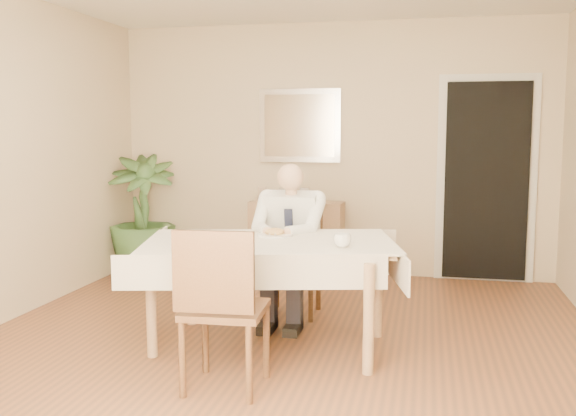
% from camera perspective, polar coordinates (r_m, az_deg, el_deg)
% --- Properties ---
extents(room, '(5.00, 5.02, 2.60)m').
position_cam_1_polar(room, '(4.25, -1.00, 4.12)').
color(room, brown).
rests_on(room, ground).
extents(window, '(1.34, 0.04, 1.44)m').
position_cam_1_polar(window, '(1.93, -18.14, 4.68)').
color(window, beige).
rests_on(window, room).
extents(doorway, '(0.96, 0.07, 2.10)m').
position_cam_1_polar(doorway, '(6.64, 17.20, 2.27)').
color(doorway, beige).
rests_on(doorway, ground).
extents(mirror, '(0.86, 0.04, 0.76)m').
position_cam_1_polar(mirror, '(6.73, 1.04, 7.33)').
color(mirror, silver).
rests_on(mirror, room).
extents(dining_table, '(1.94, 1.40, 0.75)m').
position_cam_1_polar(dining_table, '(4.44, -1.65, -3.99)').
color(dining_table, '#A48155').
rests_on(dining_table, ground).
extents(chair_far, '(0.44, 0.44, 0.89)m').
position_cam_1_polar(chair_far, '(5.31, 0.64, -4.00)').
color(chair_far, '#492C18').
rests_on(chair_far, ground).
extents(chair_near, '(0.48, 0.48, 0.97)m').
position_cam_1_polar(chair_near, '(3.70, -6.02, -8.18)').
color(chair_near, '#492C18').
rests_on(chair_near, ground).
extents(seated_man, '(0.48, 0.72, 1.24)m').
position_cam_1_polar(seated_man, '(5.00, -0.02, -2.46)').
color(seated_man, white).
rests_on(seated_man, ground).
extents(plate, '(0.26, 0.26, 0.02)m').
position_cam_1_polar(plate, '(4.60, -1.20, -2.41)').
color(plate, white).
rests_on(plate, dining_table).
extents(food, '(0.14, 0.14, 0.06)m').
position_cam_1_polar(food, '(4.60, -1.20, -2.14)').
color(food, olive).
rests_on(food, dining_table).
extents(knife, '(0.01, 0.13, 0.01)m').
position_cam_1_polar(knife, '(4.53, -0.88, -2.34)').
color(knife, silver).
rests_on(knife, dining_table).
extents(fork, '(0.01, 0.13, 0.01)m').
position_cam_1_polar(fork, '(4.55, -1.87, -2.30)').
color(fork, silver).
rests_on(fork, dining_table).
extents(coffee_mug, '(0.12, 0.12, 0.09)m').
position_cam_1_polar(coffee_mug, '(4.18, 4.85, -2.89)').
color(coffee_mug, white).
rests_on(coffee_mug, dining_table).
extents(sideboard, '(0.97, 0.36, 0.77)m').
position_cam_1_polar(sideboard, '(6.68, 0.77, -2.70)').
color(sideboard, '#A48155').
rests_on(sideboard, ground).
extents(photo_frame_left, '(0.10, 0.02, 0.14)m').
position_cam_1_polar(photo_frame_left, '(6.77, -2.34, 1.31)').
color(photo_frame_left, silver).
rests_on(photo_frame_left, sideboard).
extents(photo_frame_center, '(0.10, 0.02, 0.14)m').
position_cam_1_polar(photo_frame_center, '(6.67, -0.42, 1.23)').
color(photo_frame_center, silver).
rests_on(photo_frame_center, sideboard).
extents(photo_frame_right, '(0.10, 0.02, 0.14)m').
position_cam_1_polar(photo_frame_right, '(6.66, 1.48, 1.22)').
color(photo_frame_right, silver).
rests_on(photo_frame_right, sideboard).
extents(potted_palm, '(0.91, 0.91, 1.25)m').
position_cam_1_polar(potted_palm, '(6.92, -12.87, -0.54)').
color(potted_palm, '#2F4E24').
rests_on(potted_palm, ground).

